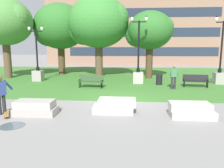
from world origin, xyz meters
The scene contains 20 objects.
ground_plane centered at (0.00, 0.00, 0.00)m, with size 140.00×140.00×0.00m, color gray.
grass_lawn centered at (0.00, 10.00, 0.01)m, with size 40.00×20.00×0.02m, color #3D752D.
concrete_block_center centered at (-3.62, -2.62, 0.31)m, with size 1.80×0.90×0.64m.
concrete_block_left centered at (-0.17, -2.03, 0.31)m, with size 1.90×0.90×0.64m.
concrete_block_right centered at (3.05, -2.50, 0.31)m, with size 1.84×0.90×0.64m.
person_skateboarder centered at (-5.11, -2.66, 0.97)m, with size 0.60×1.18×1.71m.
skateboard centered at (-4.78, -2.94, 0.09)m, with size 0.67×0.99×0.14m.
puddle centered at (-3.91, -4.04, 0.00)m, with size 0.95×0.95×0.01m, color #47515B.
park_bench_near_left centered at (5.34, 4.70, 0.54)m, with size 1.85×0.74×0.90m.
park_bench_near_right centered at (-2.29, 3.90, 0.54)m, with size 1.84×0.68×0.90m.
lamp_post_right centered at (1.19, 6.14, 1.09)m, with size 1.32×0.80×5.34m.
lamp_post_left centered at (-7.42, 6.69, 0.99)m, with size 1.32×0.80×4.71m.
lamp_post_center centered at (7.65, 6.33, 1.08)m, with size 1.32×0.80×5.29m.
tree_far_left centered at (-2.57, 9.81, 5.19)m, with size 6.02×5.74×7.69m.
tree_far_right centered at (2.28, 9.19, 4.36)m, with size 4.31×4.11×6.17m.
tree_near_right centered at (-11.11, 8.38, 5.15)m, with size 5.33×5.07×7.37m.
tree_near_left centered at (-6.85, 11.50, 4.98)m, with size 5.78×5.50×7.38m.
trash_bin centered at (2.81, 5.50, 0.50)m, with size 0.49×0.49×0.96m.
person_bystander_near_lawn centered at (3.56, 3.78, 0.98)m, with size 0.72×0.25×1.71m.
building_facade_distant centered at (2.59, 24.50, 6.22)m, with size 31.46×1.03×12.46m.
Camera 1 is at (0.43, -11.54, 2.93)m, focal length 35.00 mm.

